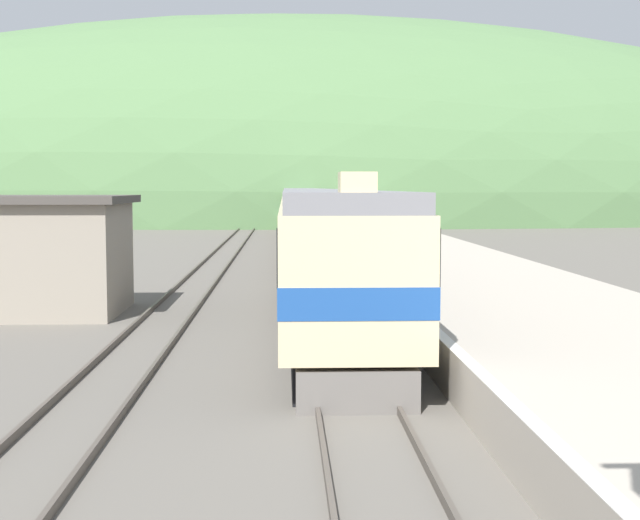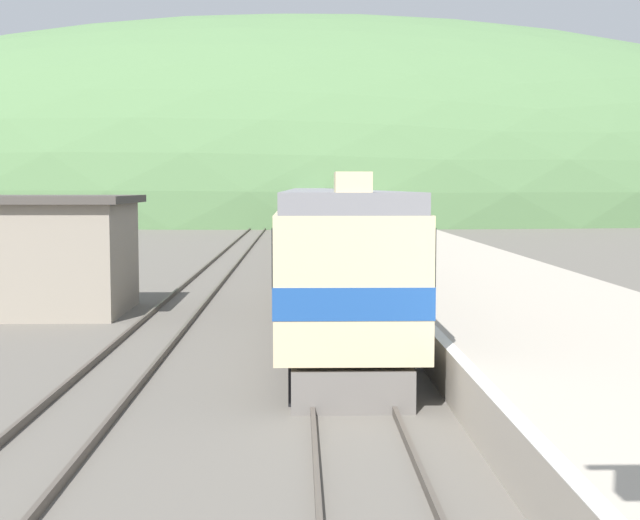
{
  "view_description": "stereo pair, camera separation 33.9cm",
  "coord_description": "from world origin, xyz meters",
  "px_view_note": "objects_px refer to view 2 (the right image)",
  "views": [
    {
      "loc": [
        -1.29,
        -0.77,
        3.99
      ],
      "look_at": [
        -0.47,
        19.75,
        2.31
      ],
      "focal_mm": 50.0,
      "sensor_mm": 36.0,
      "label": 1
    },
    {
      "loc": [
        -0.95,
        -0.78,
        3.99
      ],
      "look_at": [
        -0.47,
        19.75,
        2.31
      ],
      "focal_mm": 50.0,
      "sensor_mm": 36.0,
      "label": 2
    }
  ],
  "objects_px": {
    "express_train_lead_car": "(332,252)",
    "carriage_third": "(311,211)",
    "carriage_fourth": "(308,205)",
    "carriage_second": "(317,222)"
  },
  "relations": [
    {
      "from": "express_train_lead_car",
      "to": "carriage_third",
      "type": "relative_size",
      "value": 1.01
    },
    {
      "from": "carriage_fourth",
      "to": "carriage_third",
      "type": "bearing_deg",
      "value": -90.0
    },
    {
      "from": "carriage_second",
      "to": "carriage_third",
      "type": "distance_m",
      "value": 21.73
    },
    {
      "from": "carriage_third",
      "to": "carriage_fourth",
      "type": "bearing_deg",
      "value": 90.0
    },
    {
      "from": "carriage_second",
      "to": "carriage_third",
      "type": "xyz_separation_m",
      "value": [
        0.0,
        21.73,
        0.0
      ]
    },
    {
      "from": "carriage_second",
      "to": "carriage_third",
      "type": "relative_size",
      "value": 1.0
    },
    {
      "from": "express_train_lead_car",
      "to": "carriage_third",
      "type": "distance_m",
      "value": 43.78
    },
    {
      "from": "carriage_third",
      "to": "express_train_lead_car",
      "type": "bearing_deg",
      "value": -90.0
    },
    {
      "from": "express_train_lead_car",
      "to": "carriage_third",
      "type": "height_order",
      "value": "express_train_lead_car"
    },
    {
      "from": "carriage_second",
      "to": "carriage_fourth",
      "type": "distance_m",
      "value": 43.46
    }
  ]
}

